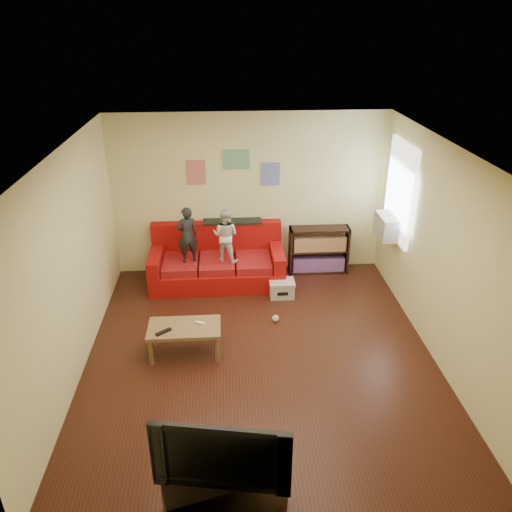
{
  "coord_description": "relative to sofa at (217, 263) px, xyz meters",
  "views": [
    {
      "loc": [
        -0.41,
        -5.34,
        4.05
      ],
      "look_at": [
        0.0,
        0.8,
        1.05
      ],
      "focal_mm": 35.0,
      "sensor_mm": 36.0,
      "label": 1
    }
  ],
  "objects": [
    {
      "name": "window",
      "position": [
        2.78,
        -0.42,
        1.32
      ],
      "size": [
        0.04,
        1.08,
        1.48
      ],
      "primitive_type": "cube",
      "color": "white",
      "rests_on": "room_shell"
    },
    {
      "name": "television",
      "position": [
        0.07,
        -4.32,
        0.42
      ],
      "size": [
        1.19,
        0.37,
        0.68
      ],
      "primitive_type": "imported",
      "rotation": [
        0.0,
        0.0,
        -0.18
      ],
      "color": "black",
      "rests_on": "tv_stand"
    },
    {
      "name": "remote",
      "position": [
        -0.67,
        -2.11,
        0.11
      ],
      "size": [
        0.2,
        0.17,
        0.02
      ],
      "primitive_type": "cube",
      "rotation": [
        0.0,
        0.0,
        0.66
      ],
      "color": "black",
      "rests_on": "coffee_table"
    },
    {
      "name": "artwork_center",
      "position": [
        0.36,
        0.41,
        1.63
      ],
      "size": [
        0.42,
        0.01,
        0.32
      ],
      "primitive_type": "cube",
      "color": "#72B27F",
      "rests_on": "room_shell"
    },
    {
      "name": "bookshelf",
      "position": [
        1.73,
        0.23,
        0.04
      ],
      "size": [
        1.01,
        0.3,
        0.81
      ],
      "color": "black",
      "rests_on": "ground"
    },
    {
      "name": "file_box",
      "position": [
        1.01,
        -0.6,
        -0.18
      ],
      "size": [
        0.39,
        0.3,
        0.27
      ],
      "color": "silver",
      "rests_on": "ground"
    },
    {
      "name": "coffee_table",
      "position": [
        -0.42,
        -1.99,
        0.04
      ],
      "size": [
        0.93,
        0.51,
        0.42
      ],
      "color": "olive",
      "rests_on": "ground"
    },
    {
      "name": "sofa",
      "position": [
        0.0,
        0.0,
        0.0
      ],
      "size": [
        2.17,
        1.0,
        0.95
      ],
      "color": "#A70E0C",
      "rests_on": "ground"
    },
    {
      "name": "ac_unit",
      "position": [
        2.66,
        -0.42,
        0.76
      ],
      "size": [
        0.28,
        0.55,
        0.35
      ],
      "primitive_type": "cube",
      "color": "#B7B2A3",
      "rests_on": "window"
    },
    {
      "name": "tv_stand",
      "position": [
        0.07,
        -4.32,
        -0.12
      ],
      "size": [
        1.13,
        0.63,
        0.4
      ],
      "primitive_type": "cube",
      "rotation": [
        0.0,
        0.0,
        0.26
      ],
      "color": "#34241B",
      "rests_on": "ground"
    },
    {
      "name": "artwork_left",
      "position": [
        -0.29,
        0.41,
        1.43
      ],
      "size": [
        0.3,
        0.01,
        0.4
      ],
      "primitive_type": "cube",
      "color": "#D87266",
      "rests_on": "room_shell"
    },
    {
      "name": "game_controller",
      "position": [
        -0.22,
        -1.94,
        0.11
      ],
      "size": [
        0.14,
        0.08,
        0.03
      ],
      "primitive_type": "cube",
      "rotation": [
        0.0,
        0.0,
        -0.35
      ],
      "color": "white",
      "rests_on": "coffee_table"
    },
    {
      "name": "child_a",
      "position": [
        -0.45,
        -0.17,
        0.6
      ],
      "size": [
        0.39,
        0.31,
        0.92
      ],
      "primitive_type": "imported",
      "rotation": [
        0.0,
        0.0,
        3.45
      ],
      "color": "black",
      "rests_on": "sofa"
    },
    {
      "name": "child_b",
      "position": [
        0.15,
        -0.17,
        0.57
      ],
      "size": [
        0.52,
        0.47,
        0.88
      ],
      "primitive_type": "imported",
      "rotation": [
        0.0,
        0.0,
        2.75
      ],
      "color": "silver",
      "rests_on": "sofa"
    },
    {
      "name": "tissue",
      "position": [
        0.84,
        -1.32,
        -0.27
      ],
      "size": [
        0.12,
        0.12,
        0.1
      ],
      "primitive_type": "sphere",
      "rotation": [
        0.0,
        0.0,
        -0.23
      ],
      "color": "silver",
      "rests_on": "ground"
    },
    {
      "name": "artwork_right",
      "position": [
        0.91,
        0.41,
        1.38
      ],
      "size": [
        0.3,
        0.01,
        0.38
      ],
      "primitive_type": "cube",
      "color": "#727FCC",
      "rests_on": "room_shell"
    },
    {
      "name": "room_shell",
      "position": [
        0.56,
        -2.07,
        1.03
      ],
      "size": [
        4.52,
        5.02,
        2.72
      ],
      "color": "#3F1C11",
      "rests_on": "ground"
    }
  ]
}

